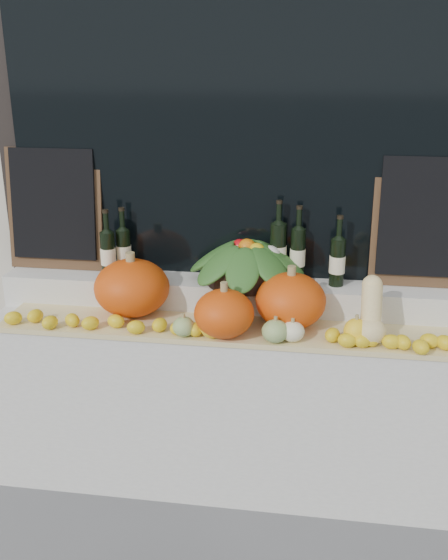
% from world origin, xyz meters
% --- Properties ---
extents(storefront_facade, '(7.00, 0.94, 4.50)m').
position_xyz_m(storefront_facade, '(0.00, 2.25, 2.25)').
color(storefront_facade, beige).
rests_on(storefront_facade, ground).
extents(display_sill, '(2.30, 0.55, 0.88)m').
position_xyz_m(display_sill, '(0.00, 1.52, 0.44)').
color(display_sill, silver).
rests_on(display_sill, ground).
extents(rear_tier, '(2.30, 0.25, 0.16)m').
position_xyz_m(rear_tier, '(0.00, 1.68, 0.96)').
color(rear_tier, silver).
rests_on(rear_tier, display_sill).
extents(straw_bedding, '(2.10, 0.32, 0.02)m').
position_xyz_m(straw_bedding, '(0.00, 1.40, 0.89)').
color(straw_bedding, tan).
rests_on(straw_bedding, display_sill).
extents(pumpkin_left, '(0.43, 0.43, 0.27)m').
position_xyz_m(pumpkin_left, '(-0.45, 1.49, 1.04)').
color(pumpkin_left, '#DA4B0B').
rests_on(pumpkin_left, straw_bedding).
extents(pumpkin_right, '(0.34, 0.34, 0.25)m').
position_xyz_m(pumpkin_right, '(0.31, 1.46, 1.03)').
color(pumpkin_right, '#DA4B0B').
rests_on(pumpkin_right, straw_bedding).
extents(pumpkin_center, '(0.28, 0.28, 0.22)m').
position_xyz_m(pumpkin_center, '(0.02, 1.31, 1.01)').
color(pumpkin_center, '#DA4B0B').
rests_on(pumpkin_center, straw_bedding).
extents(butternut_squash, '(0.13, 0.20, 0.29)m').
position_xyz_m(butternut_squash, '(0.66, 1.35, 1.03)').
color(butternut_squash, '#EED18C').
rests_on(butternut_squash, straw_bedding).
extents(decorative_gourds, '(0.86, 0.15, 0.15)m').
position_xyz_m(decorative_gourds, '(0.19, 1.29, 0.96)').
color(decorative_gourds, '#326D20').
rests_on(decorative_gourds, straw_bedding).
extents(lemon_heap, '(2.20, 0.16, 0.06)m').
position_xyz_m(lemon_heap, '(0.00, 1.29, 0.94)').
color(lemon_heap, yellow).
rests_on(lemon_heap, straw_bedding).
extents(produce_bowl, '(0.61, 0.61, 0.23)m').
position_xyz_m(produce_bowl, '(0.08, 1.66, 1.15)').
color(produce_bowl, black).
rests_on(produce_bowl, rear_tier).
extents(wine_bottle_far_left, '(0.08, 0.08, 0.34)m').
position_xyz_m(wine_bottle_far_left, '(-0.62, 1.64, 1.16)').
color(wine_bottle_far_left, black).
rests_on(wine_bottle_far_left, rear_tier).
extents(wine_bottle_near_left, '(0.08, 0.08, 0.34)m').
position_xyz_m(wine_bottle_near_left, '(-0.55, 1.70, 1.16)').
color(wine_bottle_near_left, black).
rests_on(wine_bottle_near_left, rear_tier).
extents(wine_bottle_tall, '(0.08, 0.08, 0.40)m').
position_xyz_m(wine_bottle_tall, '(0.23, 1.71, 1.19)').
color(wine_bottle_tall, black).
rests_on(wine_bottle_tall, rear_tier).
extents(wine_bottle_near_right, '(0.08, 0.08, 0.38)m').
position_xyz_m(wine_bottle_near_right, '(0.33, 1.71, 1.18)').
color(wine_bottle_near_right, black).
rests_on(wine_bottle_near_right, rear_tier).
extents(wine_bottle_far_right, '(0.08, 0.08, 0.35)m').
position_xyz_m(wine_bottle_far_right, '(0.52, 1.68, 1.16)').
color(wine_bottle_far_right, black).
rests_on(wine_bottle_far_right, rear_tier).
extents(chalkboard_left, '(0.50, 0.10, 0.62)m').
position_xyz_m(chalkboard_left, '(-0.92, 1.74, 1.36)').
color(chalkboard_left, '#4C331E').
rests_on(chalkboard_left, rear_tier).
extents(chalkboard_right, '(0.50, 0.10, 0.62)m').
position_xyz_m(chalkboard_right, '(0.92, 1.74, 1.36)').
color(chalkboard_right, '#4C331E').
rests_on(chalkboard_right, rear_tier).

